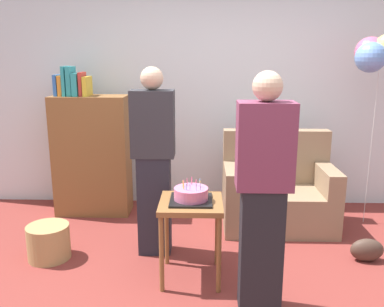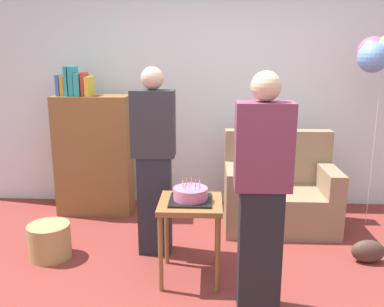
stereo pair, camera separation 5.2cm
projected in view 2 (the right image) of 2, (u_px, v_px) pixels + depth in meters
ground_plane at (220, 296)px, 3.01m from camera, size 8.00×8.00×0.00m
wall_back at (218, 88)px, 4.69m from camera, size 6.00×0.10×2.70m
couch at (279, 194)px, 4.20m from camera, size 1.10×0.70×0.96m
bookshelf at (93, 152)px, 4.50m from camera, size 0.80×0.36×1.61m
side_table at (191, 213)px, 3.16m from camera, size 0.48×0.48×0.64m
birthday_cake at (191, 195)px, 3.12m from camera, size 0.32×0.32×0.17m
person_blowing_candles at (154, 161)px, 3.52m from camera, size 0.36×0.22×1.63m
person_holding_cake at (262, 195)px, 2.67m from camera, size 0.36×0.22×1.63m
wicker_basket at (50, 241)px, 3.57m from camera, size 0.36×0.36×0.30m
handbag at (368, 251)px, 3.49m from camera, size 0.28×0.14×0.20m
balloon_bunch at (377, 53)px, 3.88m from camera, size 0.43×0.43×1.92m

